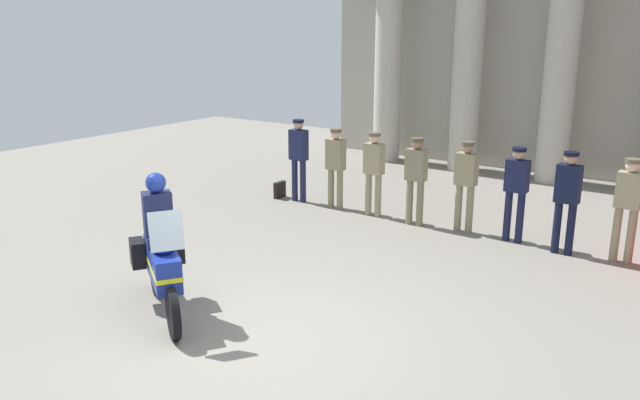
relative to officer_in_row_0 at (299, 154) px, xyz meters
The scene contains 12 objects.
ground_plane 6.35m from the officer_in_row_0, 58.36° to the right, with size 28.00×28.00×0.00m, color gray.
colonnade_backdrop 7.34m from the officer_in_row_0, 54.02° to the left, with size 13.26×1.60×7.31m.
officer_in_row_0 is the anchor object (origin of this frame).
officer_in_row_1 0.93m from the officer_in_row_0, ahead, with size 0.39×0.24×1.67m.
officer_in_row_2 1.87m from the officer_in_row_0, ahead, with size 0.39×0.24×1.68m.
officer_in_row_3 2.82m from the officer_in_row_0, ahead, with size 0.39×0.24×1.69m.
officer_in_row_4 3.75m from the officer_in_row_0, ahead, with size 0.39×0.24×1.69m.
officer_in_row_5 4.68m from the officer_in_row_0, ahead, with size 0.39×0.24×1.69m.
officer_in_row_6 5.57m from the officer_in_row_0, ahead, with size 0.39×0.24×1.74m.
officer_in_row_7 6.46m from the officer_in_row_0, ahead, with size 0.39×0.24×1.70m.
motorcycle_with_rider 5.74m from the officer_in_row_0, 71.78° to the right, with size 1.80×1.29×1.90m.
briefcase_on_ground 1.02m from the officer_in_row_0, behind, with size 0.10×0.32×0.36m, color black.
Camera 1 is at (4.65, -5.35, 3.71)m, focal length 35.64 mm.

